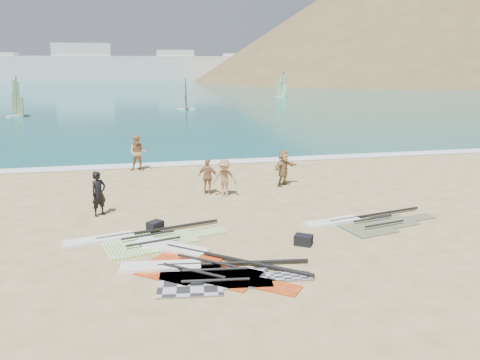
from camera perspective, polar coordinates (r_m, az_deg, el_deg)
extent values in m
plane|color=tan|center=(15.51, 0.04, -7.26)|extent=(300.00, 300.00, 0.00)
cube|color=#0C5653|center=(146.27, -11.21, 11.54)|extent=(300.00, 240.00, 0.06)
cube|color=white|center=(27.19, -5.46, 2.00)|extent=(300.00, 1.20, 0.04)
cube|color=white|center=(165.01, -18.55, 12.74)|extent=(160.00, 8.00, 8.00)
cube|color=white|center=(169.40, -27.18, 12.13)|extent=(10.00, 7.00, 9.00)
cube|color=white|center=(165.00, -18.61, 13.44)|extent=(18.00, 7.00, 12.00)
cube|color=white|center=(164.65, -7.86, 13.67)|extent=(12.00, 7.00, 10.00)
cube|color=white|center=(168.49, 0.89, 13.63)|extent=(16.00, 7.00, 9.00)
cube|color=white|center=(174.10, 7.51, 13.85)|extent=(10.00, 7.00, 11.00)
cone|color=olive|center=(169.00, 19.62, 11.30)|extent=(143.00, 143.00, 45.00)
cone|color=olive|center=(197.31, 26.93, 10.89)|extent=(70.00, 70.00, 28.00)
cube|color=#28282A|center=(12.78, -6.05, -12.09)|extent=(1.90, 2.06, 0.04)
cube|color=#28282A|center=(12.84, 0.79, -11.89)|extent=(1.45, 1.37, 0.04)
cube|color=#28282A|center=(13.01, 6.24, -11.61)|extent=(1.18, 0.69, 0.04)
cylinder|color=black|center=(13.54, -0.78, -10.08)|extent=(4.28, 0.63, 0.10)
cylinder|color=black|center=(13.02, -3.11, -10.84)|extent=(1.77, 0.29, 0.07)
cylinder|color=black|center=(12.43, -3.00, -12.10)|extent=(1.77, 0.29, 0.07)
cube|color=white|center=(13.57, -9.62, -10.42)|extent=(2.30, 0.88, 0.12)
cube|color=#77C81E|center=(15.36, -13.13, -7.79)|extent=(2.06, 2.20, 0.04)
cube|color=#77C81E|center=(15.72, -7.86, -7.03)|extent=(1.55, 1.48, 0.04)
cube|color=#77C81E|center=(16.11, -3.79, -6.39)|extent=(1.21, 0.81, 0.04)
cylinder|color=black|center=(16.36, -9.73, -5.95)|extent=(4.14, 1.14, 0.10)
cylinder|color=black|center=(15.74, -11.14, -6.59)|extent=(1.72, 0.50, 0.07)
cylinder|color=black|center=(15.16, -10.48, -7.38)|extent=(1.72, 0.50, 0.07)
cube|color=white|center=(15.96, -16.77, -7.02)|extent=(2.30, 1.12, 0.12)
cube|color=#D76A06|center=(17.14, 14.92, -5.57)|extent=(1.93, 2.07, 0.04)
cube|color=#D76A06|center=(18.04, 18.46, -4.85)|extent=(1.45, 1.39, 0.04)
cube|color=#D76A06|center=(18.81, 21.08, -4.30)|extent=(1.15, 0.74, 0.04)
cylinder|color=black|center=(18.41, 16.20, -4.04)|extent=(4.02, 0.93, 0.10)
cylinder|color=black|center=(17.70, 15.90, -4.53)|extent=(1.67, 0.42, 0.07)
cylinder|color=black|center=(17.26, 17.21, -5.11)|extent=(1.67, 0.42, 0.07)
cube|color=white|center=(17.26, 11.19, -5.08)|extent=(2.21, 1.00, 0.12)
cube|color=#B41701|center=(13.69, -7.45, -10.30)|extent=(2.74, 2.78, 0.04)
cube|color=#B41701|center=(12.91, -1.20, -11.73)|extent=(1.97, 1.95, 0.04)
cube|color=#B41701|center=(12.41, 4.45, -12.89)|extent=(1.36, 1.26, 0.04)
cylinder|color=black|center=(13.76, -0.54, -9.67)|extent=(3.79, 3.06, 0.11)
cylinder|color=black|center=(13.55, -4.02, -9.81)|extent=(1.59, 1.29, 0.08)
cylinder|color=black|center=(12.99, -5.66, -10.95)|extent=(1.59, 1.29, 0.08)
cube|color=white|center=(14.86, -8.46, -8.14)|extent=(2.36, 2.07, 0.12)
cube|color=black|center=(16.53, -10.30, -5.52)|extent=(0.64, 0.62, 0.33)
cube|color=black|center=(15.14, 7.74, -7.26)|extent=(0.67, 0.63, 0.33)
imported|color=black|center=(18.42, -16.84, -1.60)|extent=(0.74, 0.72, 1.72)
imported|color=tan|center=(25.70, -12.35, 3.24)|extent=(1.03, 0.85, 1.94)
imported|color=#A4754C|center=(20.23, -1.90, 0.24)|extent=(1.16, 0.81, 1.63)
imported|color=#9D714B|center=(20.60, -3.93, 0.40)|extent=(1.00, 0.80, 1.58)
imported|color=#A28050|center=(22.11, 5.33, 1.48)|extent=(1.59, 1.31, 1.71)
cube|color=white|center=(56.82, -25.35, 7.09)|extent=(2.34, 2.00, 0.14)
cube|color=orange|center=(56.72, -25.48, 8.26)|extent=(1.82, 2.39, 2.62)
cube|color=orange|center=(56.61, -25.67, 10.07)|extent=(1.04, 1.36, 1.82)
cylinder|color=black|center=(56.65, -25.59, 9.26)|extent=(0.58, 0.72, 4.16)
cube|color=white|center=(59.91, -6.59, 8.61)|extent=(2.21, 1.02, 0.12)
cube|color=red|center=(59.82, -6.62, 9.60)|extent=(0.55, 2.58, 2.33)
cube|color=red|center=(59.73, -6.66, 11.14)|extent=(0.34, 1.46, 1.62)
cylinder|color=black|center=(59.76, -6.64, 10.46)|extent=(0.23, 0.74, 3.70)
cube|color=white|center=(82.12, 5.12, 10.09)|extent=(2.44, 1.60, 0.14)
cube|color=#54B81F|center=(82.06, 5.14, 10.89)|extent=(1.25, 2.66, 2.58)
cube|color=#54B81F|center=(81.98, 5.17, 12.13)|extent=(0.73, 1.51, 1.79)
cylinder|color=black|center=(82.01, 5.15, 11.58)|extent=(0.43, 0.78, 4.09)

